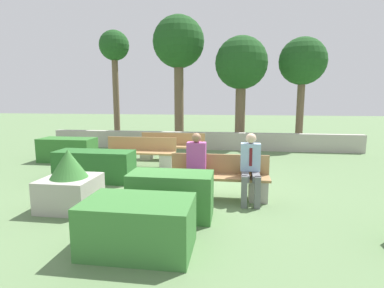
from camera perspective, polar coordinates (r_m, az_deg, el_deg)
name	(u,v)px	position (r m, az deg, el deg)	size (l,w,h in m)	color
ground_plane	(176,185)	(7.10, -3.11, -7.75)	(60.00, 60.00, 0.00)	#607F51
perimeter_wall	(200,141)	(11.91, 1.60, 0.64)	(12.24, 0.30, 0.68)	#ADA89E
bench_front	(219,181)	(6.13, 5.13, -7.12)	(2.01, 0.48, 0.87)	#A37A4C
bench_left_side	(172,149)	(9.87, -3.85, -1.01)	(2.15, 0.49, 0.87)	#A37A4C
bench_right_side	(140,156)	(8.92, -9.89, -2.18)	(2.10, 0.48, 0.87)	#A37A4C
person_seated_man	(251,165)	(5.89, 11.09, -3.89)	(0.38, 0.63, 1.34)	slate
person_seated_woman	(196,164)	(5.93, 0.69, -3.74)	(0.38, 0.63, 1.33)	slate
hedge_block_near_left	(138,225)	(4.16, -10.17, -15.01)	(1.43, 0.89, 0.69)	#3D7A38
hedge_block_near_right	(95,166)	(7.71, -18.02, -3.99)	(1.89, 0.69, 0.75)	#286028
hedge_block_mid_right	(68,150)	(10.39, -22.59, -1.02)	(1.72, 0.79, 0.75)	#33702D
hedge_block_far_left	(171,195)	(5.16, -4.02, -9.66)	(1.40, 0.67, 0.77)	#3D7A38
planter_corner_left	(70,184)	(5.96, -22.27, -7.00)	(0.93, 0.93, 1.10)	#ADA89E
tree_leftmost	(114,52)	(13.97, -14.57, 16.65)	(1.28, 1.28, 4.91)	brown
tree_center_left	(179,45)	(13.54, -2.57, 18.30)	(2.21, 2.21, 5.51)	brown
tree_center_right	(241,65)	(12.79, 9.37, 14.61)	(2.14, 2.14, 4.51)	brown
tree_rightmost	(303,63)	(13.30, 20.32, 14.27)	(1.90, 1.90, 4.45)	brown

